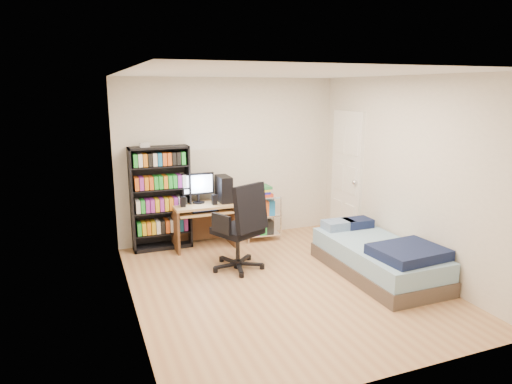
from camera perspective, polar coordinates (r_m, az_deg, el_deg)
name	(u,v)px	position (r m, az deg, el deg)	size (l,w,h in m)	color
room	(283,184)	(5.31, 3.42, 0.99)	(3.58, 4.08, 2.58)	tan
media_shelf	(161,197)	(6.81, -11.84, -0.62)	(0.86, 0.29, 1.59)	black
computer_desk	(208,207)	(6.87, -6.00, -1.87)	(0.89, 0.51, 1.12)	tan
office_chair	(240,242)	(6.01, -1.97, -6.27)	(0.92, 0.92, 1.17)	black
wire_cart	(262,204)	(7.13, 0.71, -1.53)	(0.58, 0.44, 0.87)	white
bed	(379,257)	(6.08, 15.09, -7.90)	(0.93, 1.85, 0.53)	#51443C
door	(346,175)	(7.34, 11.24, 2.08)	(0.12, 0.80, 2.00)	white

